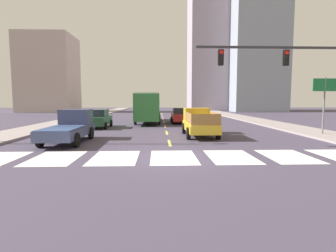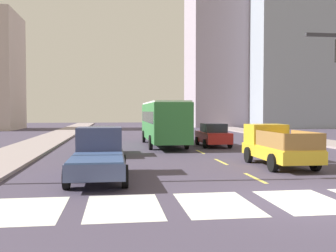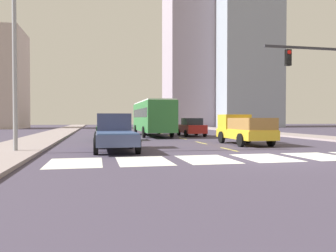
{
  "view_description": "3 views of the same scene",
  "coord_description": "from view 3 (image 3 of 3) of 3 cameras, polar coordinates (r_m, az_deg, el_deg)",
  "views": [
    {
      "loc": [
        -0.68,
        -11.66,
        2.57
      ],
      "look_at": [
        -0.01,
        6.02,
        0.83
      ],
      "focal_mm": 28.19,
      "sensor_mm": 36.0,
      "label": 1
    },
    {
      "loc": [
        -5.48,
        -10.73,
        2.64
      ],
      "look_at": [
        -2.11,
        13.97,
        1.69
      ],
      "focal_mm": 41.91,
      "sensor_mm": 36.0,
      "label": 2
    },
    {
      "loc": [
        -7.04,
        -13.13,
        1.68
      ],
      "look_at": [
        -0.76,
        16.44,
        1.01
      ],
      "focal_mm": 35.86,
      "sensor_mm": 36.0,
      "label": 3
    }
  ],
  "objects": [
    {
      "name": "crosswalk_stripe_4",
      "position": [
        16.39,
        24.32,
        -4.71
      ],
      "size": [
        2.04,
        3.07,
        0.01
      ],
      "primitive_type": "cube",
      "color": "silver",
      "rests_on": "ground"
    },
    {
      "name": "pickup_stakebed",
      "position": [
        22.53,
        12.45,
        -0.65
      ],
      "size": [
        2.18,
        5.2,
        1.96
      ],
      "rotation": [
        0.0,
        0.0,
        0.01
      ],
      "color": "gold",
      "rests_on": "ground"
    },
    {
      "name": "lane_dash_7",
      "position": [
        52.63,
        -4.29,
        -0.55
      ],
      "size": [
        0.16,
        2.4,
        0.01
      ],
      "primitive_type": "cube",
      "color": "#D6C952",
      "rests_on": "ground"
    },
    {
      "name": "sidewalk_left",
      "position": [
        31.48,
        -19.95,
        -1.72
      ],
      "size": [
        3.44,
        110.0,
        0.15
      ],
      "primitive_type": "cube",
      "color": "gray",
      "rests_on": "ground"
    },
    {
      "name": "crosswalk_stripe_0",
      "position": [
        13.26,
        -15.57,
        -6.04
      ],
      "size": [
        2.04,
        3.07,
        0.01
      ],
      "primitive_type": "cube",
      "color": "silver",
      "rests_on": "ground"
    },
    {
      "name": "sedan_far",
      "position": [
        26.09,
        -10.17,
        -0.55
      ],
      "size": [
        2.02,
        4.4,
        1.72
      ],
      "rotation": [
        0.0,
        0.0,
        0.04
      ],
      "color": "#214C2F",
      "rests_on": "ground"
    },
    {
      "name": "block_mid_right",
      "position": [
        72.11,
        3.84,
        13.64
      ],
      "size": [
        10.06,
        10.27,
        34.23
      ],
      "primitive_type": "cube",
      "color": "#978B9A",
      "rests_on": "ground"
    },
    {
      "name": "lane_dash_4",
      "position": [
        37.83,
        -1.25,
        -1.26
      ],
      "size": [
        0.16,
        2.4,
        0.01
      ],
      "primitive_type": "cube",
      "color": "#D6C952",
      "rests_on": "ground"
    },
    {
      "name": "lane_dash_2",
      "position": [
        28.08,
        2.56,
        -2.15
      ],
      "size": [
        0.16,
        2.4,
        0.01
      ],
      "primitive_type": "cube",
      "color": "#D6C952",
      "rests_on": "ground"
    },
    {
      "name": "lane_dash_6",
      "position": [
        47.68,
        -3.49,
        -0.74
      ],
      "size": [
        0.16,
        2.4,
        0.01
      ],
      "primitive_type": "cube",
      "color": "#D6C952",
      "rests_on": "ground"
    },
    {
      "name": "ground_plane",
      "position": [
        15.0,
        16.18,
        -5.22
      ],
      "size": [
        160.0,
        160.0,
        0.0
      ],
      "primitive_type": "plane",
      "color": "#423B4E"
    },
    {
      "name": "crosswalk_stripe_1",
      "position": [
        13.36,
        -4.2,
        -5.94
      ],
      "size": [
        2.04,
        3.07,
        0.01
      ],
      "primitive_type": "cube",
      "color": "silver",
      "rests_on": "ground"
    },
    {
      "name": "sidewalk_right",
      "position": [
        36.22,
        18.64,
        -1.33
      ],
      "size": [
        3.44,
        110.0,
        0.15
      ],
      "primitive_type": "cube",
      "color": "gray",
      "rests_on": "ground"
    },
    {
      "name": "city_bus",
      "position": [
        32.32,
        -2.66,
        1.76
      ],
      "size": [
        2.72,
        10.8,
        3.32
      ],
      "rotation": [
        0.0,
        0.0,
        -0.03
      ],
      "color": "#2F763A",
      "rests_on": "ground"
    },
    {
      "name": "crosswalk_stripe_2",
      "position": [
        13.96,
        6.59,
        -5.64
      ],
      "size": [
        2.04,
        3.07,
        0.01
      ],
      "primitive_type": "cube",
      "color": "silver",
      "rests_on": "ground"
    },
    {
      "name": "sedan_mid",
      "position": [
        32.03,
        4.01,
        -0.19
      ],
      "size": [
        2.02,
        4.4,
        1.72
      ],
      "rotation": [
        0.0,
        0.0,
        -0.01
      ],
      "color": "red",
      "rests_on": "ground"
    },
    {
      "name": "lane_dash_0",
      "position": [
        18.6,
        10.34,
        -3.92
      ],
      "size": [
        0.16,
        2.4,
        0.01
      ],
      "primitive_type": "cube",
      "color": "#D6C952",
      "rests_on": "ground"
    },
    {
      "name": "pickup_dark",
      "position": [
        17.95,
        -9.02,
        -1.17
      ],
      "size": [
        2.18,
        5.2,
        1.96
      ],
      "rotation": [
        0.0,
        0.0,
        -0.02
      ],
      "color": "#384066",
      "rests_on": "ground"
    },
    {
      "name": "lane_dash_3",
      "position": [
        32.94,
        0.37,
        -1.64
      ],
      "size": [
        0.16,
        2.4,
        0.01
      ],
      "primitive_type": "cube",
      "color": "#D6C952",
      "rests_on": "ground"
    },
    {
      "name": "tower_tall_centre",
      "position": [
        68.33,
        13.57,
        13.83
      ],
      "size": [
        11.69,
        7.06,
        33.14
      ],
      "primitive_type": "cube",
      "color": "#8C96A2",
      "rests_on": "ground"
    },
    {
      "name": "streetlight_left",
      "position": [
        17.88,
        -24.13,
        11.76
      ],
      "size": [
        2.2,
        0.28,
        9.0
      ],
      "color": "gray",
      "rests_on": "ground"
    },
    {
      "name": "lane_dash_5",
      "position": [
        42.75,
        -2.5,
        -0.97
      ],
      "size": [
        0.16,
        2.4,
        0.01
      ],
      "primitive_type": "cube",
      "color": "#D6C952",
      "rests_on": "ground"
    },
    {
      "name": "lane_dash_1",
      "position": [
        23.29,
        5.65,
        -2.86
      ],
      "size": [
        0.16,
        2.4,
        0.01
      ],
      "primitive_type": "cube",
      "color": "#D6C952",
      "rests_on": "ground"
    },
    {
      "name": "crosswalk_stripe_3",
      "position": [
        15.0,
        16.18,
        -5.2
      ],
      "size": [
        2.04,
        3.07,
        0.01
      ],
      "primitive_type": "cube",
      "color": "silver",
      "rests_on": "ground"
    }
  ]
}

